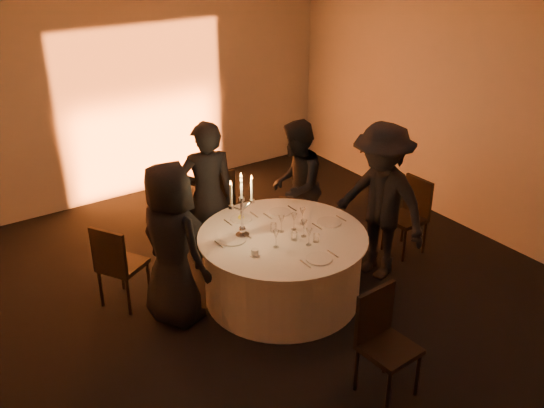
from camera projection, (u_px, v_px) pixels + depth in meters
floor at (282, 296)px, 6.71m from camera, size 7.00×7.00×0.00m
ceiling at (285, 16)px, 5.40m from camera, size 7.00×7.00×0.00m
wall_back at (142, 93)px, 8.66m from camera, size 7.00×0.00×7.00m
wall_right at (479, 119)px, 7.58m from camera, size 0.00×7.00×7.00m
uplighter_fixture at (159, 192)px, 9.07m from camera, size 0.25×0.12×0.10m
banquet_table at (282, 266)px, 6.54m from camera, size 1.80×1.80×0.77m
chair_left at (117, 262)px, 6.32m from camera, size 0.58×0.58×0.96m
chair_back_left at (215, 202)px, 7.55m from camera, size 0.44×0.44×1.01m
chair_back_right at (295, 201)px, 7.78m from camera, size 0.53×0.53×0.86m
chair_right at (411, 211)px, 7.41m from camera, size 0.42×0.42×0.94m
chair_front at (383, 337)px, 5.18m from camera, size 0.46×0.46×0.99m
guest_left at (172, 245)px, 5.98m from camera, size 0.75×0.96×1.73m
guest_back_left at (207, 197)px, 6.92m from camera, size 0.76×0.61×1.81m
guest_back_right at (296, 186)px, 7.37m from camera, size 1.01×1.00×1.65m
guest_right at (380, 202)px, 6.75m from camera, size 0.89×1.29×1.84m
plate_left at (233, 240)px, 6.26m from camera, size 0.35×0.27×0.01m
plate_back_left at (241, 218)px, 6.69m from camera, size 0.35×0.24×0.08m
plate_back_right at (280, 212)px, 6.84m from camera, size 0.35×0.25×0.01m
plate_right at (329, 222)px, 6.62m from camera, size 0.36×0.27×0.01m
plate_front at (319, 259)px, 5.92m from camera, size 0.36×0.26×0.01m
coffee_cup at (255, 253)px, 5.98m from camera, size 0.11×0.11×0.07m
candelabra at (242, 215)px, 6.24m from camera, size 0.30×0.15×0.72m
wine_glass_a at (303, 213)px, 6.53m from camera, size 0.07×0.07×0.19m
wine_glass_b at (281, 220)px, 6.37m from camera, size 0.07×0.07×0.19m
wine_glass_c at (304, 225)px, 6.28m from camera, size 0.07×0.07×0.19m
wine_glass_d at (276, 235)px, 6.08m from camera, size 0.07×0.07×0.19m
wine_glass_e at (309, 233)px, 6.12m from camera, size 0.07×0.07×0.19m
wine_glass_f at (294, 218)px, 6.42m from camera, size 0.07×0.07×0.19m
tumbler_a at (316, 238)px, 6.22m from camera, size 0.07×0.07×0.09m
tumbler_b at (294, 236)px, 6.25m from camera, size 0.07×0.07×0.09m
tumbler_c at (274, 227)px, 6.43m from camera, size 0.07×0.07×0.09m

